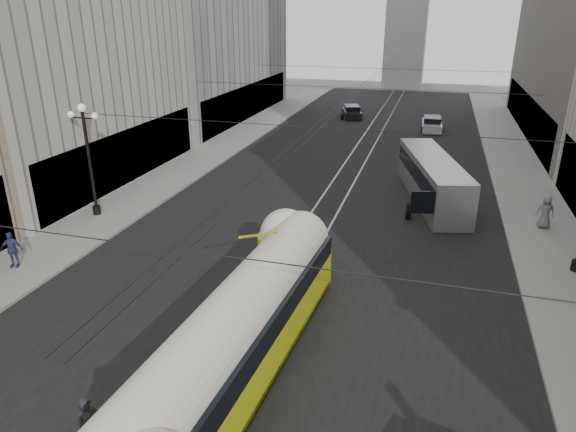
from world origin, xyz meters
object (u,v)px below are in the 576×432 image
Objects in this scene: streetcar at (241,330)px; pedestrian_crossing_a at (90,427)px; pedestrian_sidewalk_right at (546,212)px; pedestrian_sidewalk_left at (12,249)px; city_bus at (432,177)px.

streetcar is 5.09m from pedestrian_crossing_a.
pedestrian_sidewalk_right is 26.94m from pedestrian_sidewalk_left.
streetcar reaches higher than city_bus.
streetcar is at bearing -106.03° from city_bus.
pedestrian_sidewalk_left reaches higher than pedestrian_crossing_a.
streetcar is 13.34m from pedestrian_sidewalk_left.
city_bus is at bearing 23.77° from pedestrian_sidewalk_left.
pedestrian_crossing_a is 24.47m from pedestrian_sidewalk_right.
city_bus reaches higher than pedestrian_sidewalk_right.
pedestrian_sidewalk_left is at bearing 81.59° from pedestrian_crossing_a.
pedestrian_crossing_a is at bearing -55.00° from pedestrian_sidewalk_left.
city_bus is 5.95× the size of pedestrian_sidewalk_right.
streetcar is 9.05× the size of pedestrian_sidewalk_left.
city_bus is 6.49× the size of pedestrian_sidewalk_left.
pedestrian_crossing_a is at bearing 51.99° from pedestrian_sidewalk_right.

